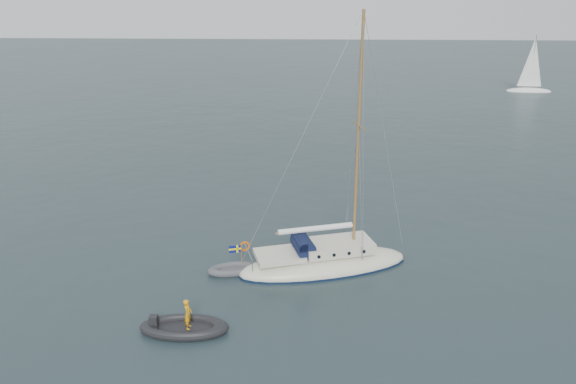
{
  "coord_description": "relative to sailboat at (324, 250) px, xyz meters",
  "views": [
    {
      "loc": [
        2.13,
        -29.33,
        14.99
      ],
      "look_at": [
        0.64,
        0.0,
        4.28
      ],
      "focal_mm": 35.0,
      "sensor_mm": 36.0,
      "label": 1
    }
  ],
  "objects": [
    {
      "name": "sailboat",
      "position": [
        0.0,
        0.0,
        0.0
      ],
      "size": [
        10.3,
        3.08,
        14.67
      ],
      "rotation": [
        0.0,
        0.0,
        0.3
      ],
      "color": "beige",
      "rests_on": "ground"
    },
    {
      "name": "rib",
      "position": [
        -6.54,
        -6.64,
        -0.85
      ],
      "size": [
        4.15,
        1.89,
        1.7
      ],
      "rotation": [
        0.0,
        0.0,
        0.02
      ],
      "color": "black",
      "rests_on": "ground"
    },
    {
      "name": "distant_yacht_b",
      "position": [
        31.85,
        59.26,
        2.69
      ],
      "size": [
        6.71,
        3.58,
        8.89
      ],
      "rotation": [
        0.0,
        0.0,
        -0.07
      ],
      "color": "silver",
      "rests_on": "ground"
    },
    {
      "name": "dinghy",
      "position": [
        -5.07,
        -0.8,
        -0.93
      ],
      "size": [
        2.89,
        1.31,
        0.41
      ],
      "rotation": [
        0.0,
        0.0,
        0.27
      ],
      "color": "#454549",
      "rests_on": "ground"
    },
    {
      "name": "ground",
      "position": [
        -2.73,
        0.76,
        -1.11
      ],
      "size": [
        300.0,
        300.0,
        0.0
      ],
      "primitive_type": "plane",
      "color": "black",
      "rests_on": "ground"
    }
  ]
}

